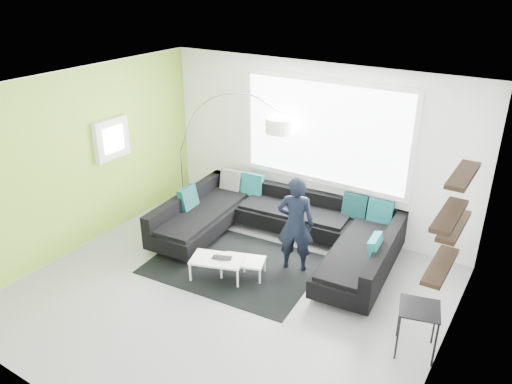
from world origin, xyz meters
TOP-DOWN VIEW (x-y plane):
  - ground at (0.00, 0.00)m, footprint 5.50×5.50m
  - room_shell at (0.04, 0.21)m, footprint 5.54×5.04m
  - sectional_sofa at (-0.01, 1.36)m, footprint 3.76×2.52m
  - rug at (-0.34, 0.63)m, footprint 2.58×1.97m
  - coffee_table at (-0.21, 0.36)m, footprint 1.09×0.85m
  - arc_lamp at (-2.27, 1.75)m, footprint 2.26×1.27m
  - side_table at (2.50, 0.25)m, footprint 0.55×0.55m
  - person at (0.46, 1.06)m, footprint 0.77×0.71m
  - laptop at (-0.29, 0.24)m, footprint 0.39×0.36m

SIDE VIEW (x-z plane):
  - ground at x=0.00m, z-range 0.00..0.00m
  - rug at x=-0.34m, z-range 0.00..0.01m
  - coffee_table at x=-0.21m, z-range 0.00..0.31m
  - side_table at x=2.50m, z-range 0.00..0.62m
  - laptop at x=-0.29m, z-range 0.31..0.34m
  - sectional_sofa at x=-0.01m, z-range -0.05..0.73m
  - person at x=0.46m, z-range 0.00..1.48m
  - arc_lamp at x=-2.27m, z-range 0.00..2.26m
  - room_shell at x=0.04m, z-range 0.40..3.22m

